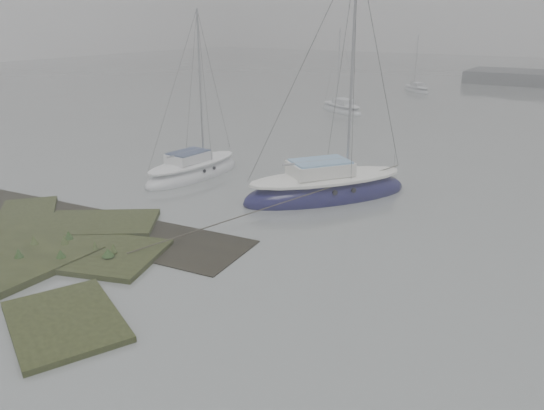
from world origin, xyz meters
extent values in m
plane|color=slate|center=(0.00, 30.00, 0.00)|extent=(160.00, 160.00, 0.00)
ellipsoid|color=#0D0C39|center=(1.51, 12.00, 0.13)|extent=(6.47, 7.49, 1.82)
ellipsoid|color=white|center=(1.51, 12.00, 0.86)|extent=(5.50, 6.42, 0.51)
cube|color=white|center=(1.32, 11.74, 1.31)|extent=(2.83, 3.02, 0.54)
cube|color=#7EA8D1|center=(1.32, 11.74, 1.61)|extent=(2.62, 2.79, 0.09)
cylinder|color=#939399|center=(2.09, 12.77, 5.52)|extent=(0.12, 0.12, 8.58)
cylinder|color=#939399|center=(1.19, 11.57, 1.61)|extent=(1.88, 2.46, 0.10)
ellipsoid|color=silver|center=(-5.37, 11.36, 0.10)|extent=(2.39, 6.01, 1.43)
ellipsoid|color=white|center=(-5.37, 11.36, 0.67)|extent=(1.94, 5.22, 0.40)
cube|color=white|center=(-5.39, 11.11, 1.02)|extent=(1.41, 2.11, 0.42)
cube|color=#1A274C|center=(-5.39, 11.11, 1.26)|extent=(1.32, 1.93, 0.07)
cylinder|color=#939399|center=(-5.31, 12.12, 4.32)|extent=(0.09, 0.09, 6.71)
cylinder|color=#939399|center=(-5.41, 10.95, 1.26)|extent=(0.26, 2.35, 0.08)
ellipsoid|color=silver|center=(-7.35, 32.30, 0.08)|extent=(5.12, 3.83, 1.20)
ellipsoid|color=silver|center=(-7.35, 32.30, 0.57)|extent=(4.40, 3.24, 0.34)
cube|color=silver|center=(-7.16, 32.20, 0.86)|extent=(2.00, 1.75, 0.35)
cube|color=#ADB2B8|center=(-7.16, 32.20, 1.06)|extent=(1.84, 1.62, 0.06)
cylinder|color=#939399|center=(-7.90, 32.61, 3.64)|extent=(0.08, 0.08, 5.66)
cylinder|color=#939399|center=(-7.04, 32.13, 1.06)|extent=(1.76, 1.02, 0.06)
ellipsoid|color=#B3BABD|center=(-6.14, 47.96, 0.07)|extent=(4.13, 3.94, 1.04)
ellipsoid|color=silver|center=(-6.14, 47.96, 0.49)|extent=(3.53, 3.36, 0.29)
cube|color=silver|center=(-6.00, 47.84, 0.75)|extent=(1.71, 1.67, 0.31)
cube|color=#ADB1B7|center=(-6.00, 47.84, 0.92)|extent=(1.58, 1.54, 0.05)
cylinder|color=#939399|center=(-6.55, 48.34, 3.16)|extent=(0.07, 0.07, 4.91)
cylinder|color=#939399|center=(-5.91, 47.76, 0.92)|extent=(1.31, 1.20, 0.06)
camera|label=1|loc=(11.09, -7.49, 7.27)|focal=35.00mm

